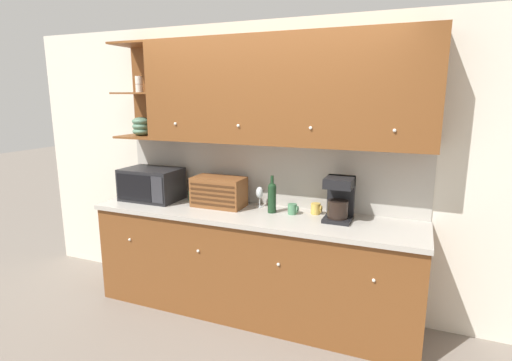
% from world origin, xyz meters
% --- Properties ---
extents(ground_plane, '(24.00, 24.00, 0.00)m').
position_xyz_m(ground_plane, '(0.00, 0.00, 0.00)').
color(ground_plane, slate).
extents(wall_back, '(5.30, 0.06, 2.60)m').
position_xyz_m(wall_back, '(0.00, 0.03, 1.30)').
color(wall_back, silver).
rests_on(wall_back, ground_plane).
extents(counter_unit, '(2.92, 0.66, 0.95)m').
position_xyz_m(counter_unit, '(0.00, -0.32, 0.48)').
color(counter_unit, brown).
rests_on(counter_unit, ground_plane).
extents(backsplash_panel, '(2.90, 0.01, 0.60)m').
position_xyz_m(backsplash_panel, '(0.00, -0.01, 1.25)').
color(backsplash_panel, '#B7B2A8').
rests_on(backsplash_panel, counter_unit).
extents(upper_cabinets, '(2.90, 0.38, 0.89)m').
position_xyz_m(upper_cabinets, '(0.17, -0.18, 1.99)').
color(upper_cabinets, brown).
rests_on(upper_cabinets, backsplash_panel).
extents(microwave, '(0.55, 0.39, 0.31)m').
position_xyz_m(microwave, '(-1.08, -0.28, 1.10)').
color(microwave, black).
rests_on(microwave, counter_unit).
extents(mug_patterned_third, '(0.10, 0.08, 0.09)m').
position_xyz_m(mug_patterned_third, '(-0.70, -0.14, 0.99)').
color(mug_patterned_third, '#4C845B').
rests_on(mug_patterned_third, counter_unit).
extents(bread_box, '(0.48, 0.26, 0.27)m').
position_xyz_m(bread_box, '(-0.36, -0.24, 1.09)').
color(bread_box, brown).
rests_on(bread_box, counter_unit).
extents(wine_glass, '(0.07, 0.07, 0.19)m').
position_xyz_m(wine_glass, '(-0.01, -0.12, 1.08)').
color(wine_glass, silver).
rests_on(wine_glass, counter_unit).
extents(wine_bottle, '(0.07, 0.07, 0.33)m').
position_xyz_m(wine_bottle, '(0.16, -0.25, 1.10)').
color(wine_bottle, '#19381E').
rests_on(wine_bottle, counter_unit).
extents(mug, '(0.09, 0.08, 0.09)m').
position_xyz_m(mug, '(0.34, -0.22, 0.99)').
color(mug, '#4C845B').
rests_on(mug, counter_unit).
extents(mug_blue_second, '(0.09, 0.08, 0.09)m').
position_xyz_m(mug_blue_second, '(0.53, -0.14, 1.00)').
color(mug_blue_second, gold).
rests_on(mug_blue_second, counter_unit).
extents(coffee_maker, '(0.22, 0.25, 0.36)m').
position_xyz_m(coffee_maker, '(0.74, -0.23, 1.13)').
color(coffee_maker, black).
rests_on(coffee_maker, counter_unit).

